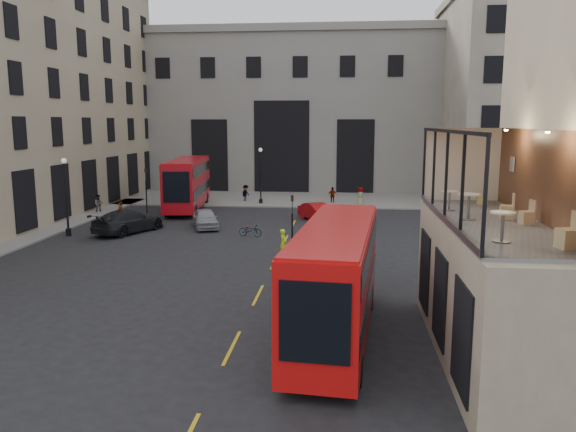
# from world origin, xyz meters

# --- Properties ---
(ground) EXTENTS (140.00, 140.00, 0.00)m
(ground) POSITION_xyz_m (0.00, 0.00, 0.00)
(ground) COLOR black
(ground) RESTS_ON ground
(host_frontage) EXTENTS (3.00, 11.00, 4.50)m
(host_frontage) POSITION_xyz_m (6.50, 0.00, 2.25)
(host_frontage) COLOR tan
(host_frontage) RESTS_ON ground
(cafe_floor) EXTENTS (3.00, 10.00, 0.10)m
(cafe_floor) POSITION_xyz_m (6.50, 0.00, 4.55)
(cafe_floor) COLOR slate
(cafe_floor) RESTS_ON host_frontage
(gateway) EXTENTS (35.00, 10.60, 18.00)m
(gateway) POSITION_xyz_m (-5.00, 47.99, 9.39)
(gateway) COLOR gray
(gateway) RESTS_ON ground
(building_right) EXTENTS (16.60, 18.60, 20.00)m
(building_right) POSITION_xyz_m (20.00, 39.97, 10.39)
(building_right) COLOR #ADA28B
(building_right) RESTS_ON ground
(pavement_far) EXTENTS (40.00, 12.00, 0.12)m
(pavement_far) POSITION_xyz_m (-6.00, 38.00, 0.06)
(pavement_far) COLOR slate
(pavement_far) RESTS_ON ground
(traffic_light_near) EXTENTS (0.16, 0.20, 3.80)m
(traffic_light_near) POSITION_xyz_m (-1.00, 12.00, 2.42)
(traffic_light_near) COLOR black
(traffic_light_near) RESTS_ON ground
(traffic_light_far) EXTENTS (0.16, 0.20, 3.80)m
(traffic_light_far) POSITION_xyz_m (-15.00, 28.00, 2.42)
(traffic_light_far) COLOR black
(traffic_light_far) RESTS_ON ground
(street_lamp_a) EXTENTS (0.36, 0.36, 5.33)m
(street_lamp_a) POSITION_xyz_m (-17.00, 18.00, 2.39)
(street_lamp_a) COLOR black
(street_lamp_a) RESTS_ON ground
(street_lamp_b) EXTENTS (0.36, 0.36, 5.33)m
(street_lamp_b) POSITION_xyz_m (-6.00, 34.00, 2.39)
(street_lamp_b) COLOR black
(street_lamp_b) RESTS_ON ground
(bus_near) EXTENTS (3.34, 10.58, 4.15)m
(bus_near) POSITION_xyz_m (1.55, 1.28, 2.33)
(bus_near) COLOR red
(bus_near) RESTS_ON ground
(bus_far) EXTENTS (3.88, 11.50, 4.50)m
(bus_far) POSITION_xyz_m (-11.99, 30.22, 2.53)
(bus_far) COLOR #AB0B14
(bus_far) RESTS_ON ground
(car_a) EXTENTS (3.02, 4.48, 1.42)m
(car_a) POSITION_xyz_m (-8.33, 21.75, 0.71)
(car_a) COLOR #95979C
(car_a) RESTS_ON ground
(car_b) EXTENTS (3.52, 4.32, 1.38)m
(car_b) POSITION_xyz_m (-0.21, 25.62, 0.69)
(car_b) COLOR #A50A0D
(car_b) RESTS_ON ground
(car_c) EXTENTS (4.33, 6.04, 1.62)m
(car_c) POSITION_xyz_m (-13.29, 19.48, 0.81)
(car_c) COLOR black
(car_c) RESTS_ON ground
(bicycle) EXTENTS (1.67, 0.82, 0.84)m
(bicycle) POSITION_xyz_m (-4.52, 19.03, 0.42)
(bicycle) COLOR gray
(bicycle) RESTS_ON ground
(cyclist) EXTENTS (0.59, 0.71, 1.68)m
(cyclist) POSITION_xyz_m (-1.62, 13.17, 0.84)
(cyclist) COLOR #DAF91A
(cyclist) RESTS_ON ground
(pedestrian_a) EXTENTS (0.95, 0.85, 1.61)m
(pedestrian_a) POSITION_xyz_m (-19.00, 27.43, 0.81)
(pedestrian_a) COLOR gray
(pedestrian_a) RESTS_ON ground
(pedestrian_b) EXTENTS (0.99, 1.24, 1.67)m
(pedestrian_b) POSITION_xyz_m (-7.71, 35.48, 0.84)
(pedestrian_b) COLOR gray
(pedestrian_b) RESTS_ON ground
(pedestrian_c) EXTENTS (0.98, 0.55, 1.59)m
(pedestrian_c) POSITION_xyz_m (0.76, 35.17, 0.79)
(pedestrian_c) COLOR gray
(pedestrian_c) RESTS_ON ground
(pedestrian_d) EXTENTS (0.97, 0.98, 1.71)m
(pedestrian_d) POSITION_xyz_m (3.38, 34.32, 0.86)
(pedestrian_d) COLOR gray
(pedestrian_d) RESTS_ON ground
(pedestrian_e) EXTENTS (0.57, 0.75, 1.84)m
(pedestrian_e) POSITION_xyz_m (-14.95, 22.09, 0.92)
(pedestrian_e) COLOR gray
(pedestrian_e) RESTS_ON ground
(cafe_table_near) EXTENTS (0.65, 0.65, 0.81)m
(cafe_table_near) POSITION_xyz_m (5.94, -3.17, 5.14)
(cafe_table_near) COLOR silver
(cafe_table_near) RESTS_ON cafe_floor
(cafe_table_mid) EXTENTS (0.68, 0.68, 0.86)m
(cafe_table_mid) POSITION_xyz_m (5.80, 0.27, 5.17)
(cafe_table_mid) COLOR silver
(cafe_table_mid) RESTS_ON cafe_floor
(cafe_table_far) EXTENTS (0.57, 0.57, 0.71)m
(cafe_table_far) POSITION_xyz_m (5.54, 2.19, 5.07)
(cafe_table_far) COLOR beige
(cafe_table_far) RESTS_ON cafe_floor
(cafe_chair_a) EXTENTS (0.56, 0.56, 0.94)m
(cafe_chair_a) POSITION_xyz_m (7.38, -3.80, 4.89)
(cafe_chair_a) COLOR #D7B77C
(cafe_chair_a) RESTS_ON cafe_floor
(cafe_chair_b) EXTENTS (0.44, 0.44, 0.76)m
(cafe_chair_b) POSITION_xyz_m (7.44, -0.35, 4.83)
(cafe_chair_b) COLOR tan
(cafe_chair_b) RESTS_ON cafe_floor
(cafe_chair_c) EXTENTS (0.48, 0.48, 0.84)m
(cafe_chair_c) POSITION_xyz_m (7.10, 0.57, 4.86)
(cafe_chair_c) COLOR tan
(cafe_chair_c) RESTS_ON cafe_floor
(cafe_chair_d) EXTENTS (0.42, 0.42, 0.75)m
(cafe_chair_d) POSITION_xyz_m (7.08, 3.81, 4.83)
(cafe_chair_d) COLOR tan
(cafe_chair_d) RESTS_ON cafe_floor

